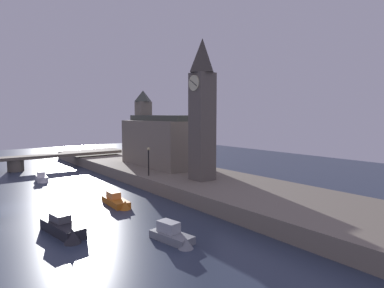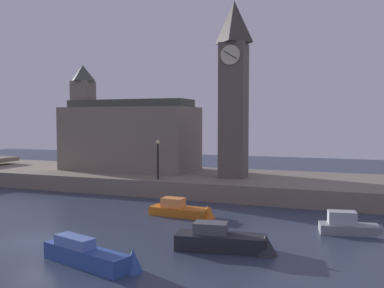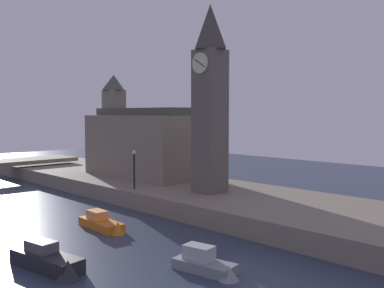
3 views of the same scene
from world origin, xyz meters
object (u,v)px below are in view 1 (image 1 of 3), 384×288
(streetlamp, at_px, (148,158))
(boat_barge_dark, at_px, (64,229))
(clock_tower, at_px, (202,107))
(boat_patrol_orange, at_px, (118,202))
(boat_cruiser_grey, at_px, (174,236))
(boat_ferry_white, at_px, (42,178))
(parliament_hall, at_px, (162,140))

(streetlamp, bearing_deg, boat_barge_dark, -51.91)
(clock_tower, bearing_deg, boat_patrol_orange, -93.42)
(streetlamp, bearing_deg, boat_cruiser_grey, -24.24)
(clock_tower, distance_m, boat_cruiser_grey, 17.99)
(clock_tower, height_order, boat_ferry_white, clock_tower)
(clock_tower, xyz_separation_m, boat_barge_dark, (4.44, -16.95, -9.37))
(clock_tower, xyz_separation_m, parliament_hall, (-12.46, 2.34, -4.65))
(boat_barge_dark, bearing_deg, boat_patrol_orange, 127.26)
(boat_ferry_white, relative_size, boat_cruiser_grey, 0.83)
(parliament_hall, distance_m, boat_patrol_orange, 17.99)
(streetlamp, xyz_separation_m, boat_barge_dark, (10.37, -13.23, -3.22))
(parliament_hall, height_order, streetlamp, parliament_hall)
(streetlamp, xyz_separation_m, boat_ferry_white, (-12.04, -9.64, -3.28))
(streetlamp, bearing_deg, boat_ferry_white, -141.31)
(boat_cruiser_grey, bearing_deg, parliament_hall, 149.63)
(parliament_hall, height_order, boat_barge_dark, parliament_hall)
(streetlamp, distance_m, boat_ferry_white, 15.76)
(streetlamp, distance_m, boat_patrol_orange, 9.10)
(boat_ferry_white, bearing_deg, boat_patrol_orange, 9.95)
(clock_tower, bearing_deg, streetlamp, -147.96)
(clock_tower, bearing_deg, boat_ferry_white, -143.39)
(boat_patrol_orange, bearing_deg, boat_barge_dark, -52.74)
(streetlamp, relative_size, boat_patrol_orange, 0.71)
(boat_patrol_orange, height_order, boat_cruiser_grey, boat_cruiser_grey)
(boat_cruiser_grey, bearing_deg, clock_tower, 133.42)
(clock_tower, xyz_separation_m, boat_ferry_white, (-17.97, -13.35, -9.43))
(boat_barge_dark, bearing_deg, clock_tower, 104.67)
(boat_barge_dark, bearing_deg, boat_cruiser_grey, 43.68)
(streetlamp, relative_size, boat_ferry_white, 1.00)
(boat_ferry_white, relative_size, boat_barge_dark, 0.63)
(parliament_hall, xyz_separation_m, boat_barge_dark, (16.90, -19.29, -4.72))
(boat_patrol_orange, distance_m, boat_barge_dark, 8.35)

